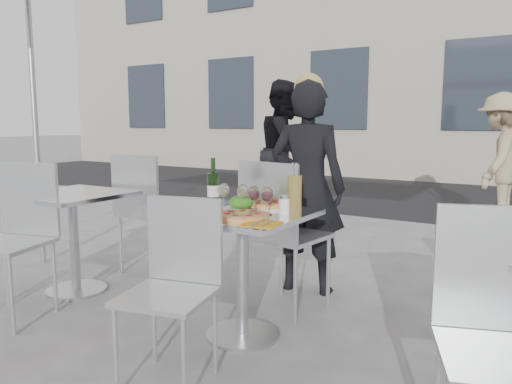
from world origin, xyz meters
The scene contains 24 objects.
ground centered at (0.00, 0.00, 0.00)m, with size 80.00×80.00×0.00m, color slate.
street_asphalt centered at (0.00, 6.50, 0.00)m, with size 24.00×5.00×0.00m, color black.
main_table centered at (0.00, 0.00, 0.54)m, with size 0.72×0.72×0.75m.
side_table_left centered at (-1.50, 0.00, 0.54)m, with size 0.72×0.72×0.75m.
chair_far centered at (-0.01, 0.44, 0.60)m, with size 0.52×0.53×1.02m.
chair_near centered at (-0.03, -0.55, 0.53)m, with size 0.49×0.50×0.89m.
side_chair_lfar centered at (-1.38, 0.62, 0.59)m, with size 0.50×0.51×1.00m.
side_chair_lnear centered at (-1.44, -0.48, 0.59)m, with size 0.56×0.57×1.00m.
side_chair_rnear centered at (1.41, -0.47, 0.57)m, with size 0.56×0.57×0.96m.
woman_diner centered at (-0.05, 0.95, 0.78)m, with size 0.57×0.37×1.56m, color black.
pedestrian_a centered at (-1.54, 3.33, 0.90)m, with size 0.87×0.68×1.80m, color black.
pedestrian_b centered at (0.87, 4.31, 0.81)m, with size 1.04×0.60×1.62m, color tan.
pizza_near centered at (0.08, -0.11, 0.76)m, with size 0.30×0.30×0.02m.
pizza_far centered at (0.03, 0.22, 0.77)m, with size 0.30×0.30×0.03m.
salad_plate centered at (-0.05, 0.07, 0.79)m, with size 0.22×0.22×0.09m.
wine_bottle centered at (-0.29, 0.11, 0.86)m, with size 0.07×0.07×0.29m.
carafe centered at (0.28, 0.11, 0.87)m, with size 0.08×0.08×0.29m.
sugar_shaker centered at (0.24, 0.08, 0.80)m, with size 0.06×0.06×0.11m.
wineglass_white_a centered at (-0.15, 0.03, 0.86)m, with size 0.07×0.07×0.16m.
wineglass_white_b centered at (-0.03, 0.05, 0.86)m, with size 0.07×0.07×0.16m.
wineglass_red_a centered at (0.07, 0.01, 0.86)m, with size 0.07×0.07×0.16m.
wineglass_red_b centered at (0.16, 0.01, 0.86)m, with size 0.07×0.07×0.16m.
napkin_left centered at (-0.27, -0.26, 0.75)m, with size 0.25×0.25×0.01m.
napkin_right centered at (0.27, -0.23, 0.75)m, with size 0.21×0.21×0.01m.
Camera 1 is at (1.56, -2.34, 1.26)m, focal length 35.00 mm.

